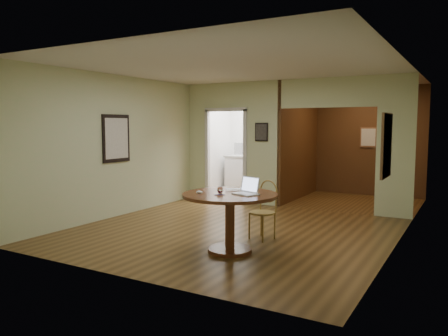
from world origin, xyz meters
The scene contains 11 objects.
floor centered at (0.00, 0.00, 0.00)m, with size 5.00×5.00×0.00m, color #4A3115.
room_shell centered at (-0.47, 3.10, 1.29)m, with size 5.20×7.50×5.00m.
dining_table centered at (0.55, -1.01, 0.61)m, with size 1.31×1.31×0.82m.
chair centered at (0.66, -0.11, 0.50)m, with size 0.48×0.48×0.91m.
open_laptop centered at (0.78, -0.93, 0.88)m, with size 0.38×0.37×0.23m.
closed_laptop centered at (0.53, -0.75, 0.83)m, with size 0.35×0.22×0.03m, color silver.
mouse centered at (0.20, -1.23, 0.84)m, with size 0.10×0.05×0.04m, color white.
wine_glass centered at (0.42, -1.05, 0.87)m, with size 0.09×0.09×0.09m, color white, non-canonical shape.
pen centered at (0.50, -1.20, 0.82)m, with size 0.01×0.01×0.14m, color #0C105A.
kitchen_cabinet centered at (-1.35, 4.20, 0.47)m, with size 2.06×0.60×0.94m.
grocery_bag centered at (-0.55, 4.20, 1.10)m, with size 0.32×0.27×0.32m, color beige.
Camera 1 is at (3.41, -6.17, 1.75)m, focal length 35.00 mm.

